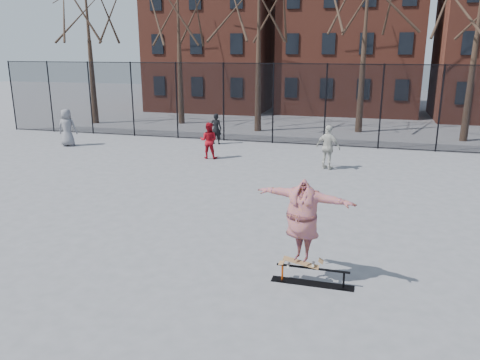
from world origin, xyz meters
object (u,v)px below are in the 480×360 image
(bystander_grey, at_px, (67,128))
(bystander_white, at_px, (328,147))
(bystander_black, at_px, (216,129))
(bystander_red, at_px, (209,141))
(skater, at_px, (302,223))
(skateboard, at_px, (301,264))
(skate_rail, at_px, (312,277))

(bystander_grey, xyz_separation_m, bystander_white, (12.82, -1.30, -0.03))
(bystander_black, height_order, bystander_red, bystander_red)
(skater, bearing_deg, skateboard, 0.00)
(skate_rail, height_order, bystander_white, bystander_white)
(bystander_black, bearing_deg, bystander_white, 146.82)
(skate_rail, xyz_separation_m, bystander_white, (-0.61, 9.71, 0.74))
(skateboard, distance_m, bystander_red, 11.70)
(skateboard, bearing_deg, skate_rail, -0.00)
(skate_rail, relative_size, skater, 0.81)
(skate_rail, xyz_separation_m, bystander_grey, (-13.43, 11.01, 0.77))
(skateboard, distance_m, bystander_white, 9.72)
(skateboard, height_order, bystander_red, bystander_red)
(bystander_black, distance_m, bystander_red, 3.23)
(skater, xyz_separation_m, bystander_white, (-0.37, 9.71, -0.42))
(skater, distance_m, bystander_black, 14.84)
(skate_rail, relative_size, skateboard, 2.11)
(skater, relative_size, bystander_black, 1.34)
(bystander_grey, relative_size, bystander_white, 1.04)
(skateboard, height_order, bystander_white, bystander_white)
(skateboard, relative_size, bystander_red, 0.50)
(skate_rail, height_order, bystander_red, bystander_red)
(skater, distance_m, bystander_grey, 17.18)
(skateboard, relative_size, bystander_grey, 0.43)
(bystander_black, bearing_deg, skater, 114.12)
(bystander_grey, bearing_deg, bystander_red, 162.56)
(bystander_black, relative_size, bystander_white, 0.88)
(bystander_red, bearing_deg, bystander_black, -81.86)
(skater, relative_size, bystander_red, 1.31)
(bystander_white, bearing_deg, skateboard, 115.01)
(bystander_white, bearing_deg, bystander_black, -9.41)
(bystander_black, distance_m, bystander_white, 6.99)
(skater, bearing_deg, skate_rail, 13.69)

